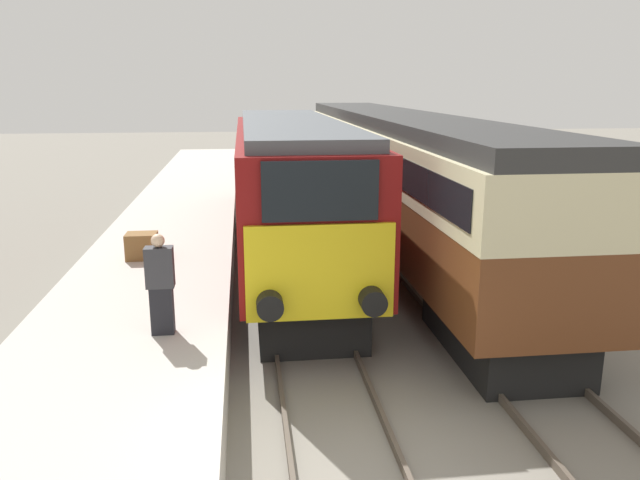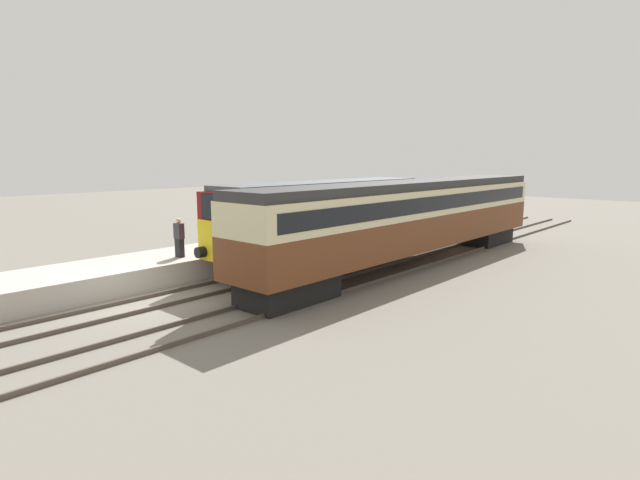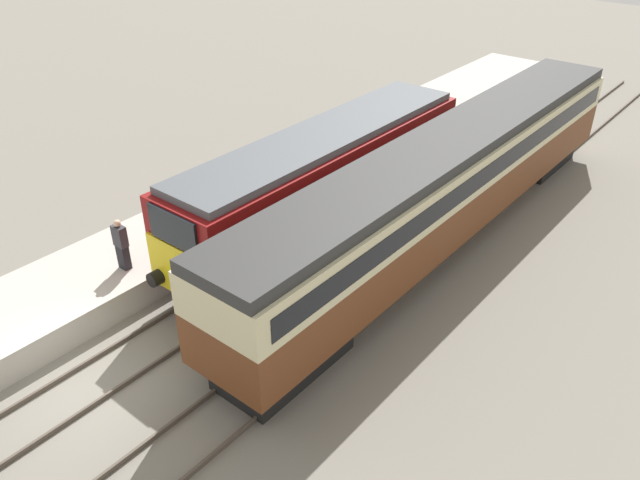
% 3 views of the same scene
% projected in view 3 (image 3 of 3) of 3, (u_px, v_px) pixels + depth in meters
% --- Properties ---
extents(ground_plane, '(120.00, 120.00, 0.00)m').
position_uv_depth(ground_plane, '(88.00, 386.00, 15.91)').
color(ground_plane, slate).
extents(platform_left, '(3.50, 50.00, 0.90)m').
position_uv_depth(platform_left, '(227.00, 214.00, 22.74)').
color(platform_left, '#B7B2A8').
rests_on(platform_left, ground_plane).
extents(rails_near_track, '(1.51, 60.00, 0.14)m').
position_uv_depth(rails_near_track, '(230.00, 294.00, 19.18)').
color(rails_near_track, '#4C4238').
rests_on(rails_near_track, ground_plane).
extents(rails_far_track, '(1.50, 60.00, 0.14)m').
position_uv_depth(rails_far_track, '(315.00, 340.00, 17.34)').
color(rails_far_track, '#4C4238').
rests_on(rails_far_track, ground_plane).
extents(locomotive, '(2.70, 13.08, 3.96)m').
position_uv_depth(locomotive, '(324.00, 181.00, 21.09)').
color(locomotive, black).
rests_on(locomotive, ground_plane).
extents(passenger_carriage, '(2.75, 20.97, 4.00)m').
position_uv_depth(passenger_carriage, '(449.00, 178.00, 20.72)').
color(passenger_carriage, black).
rests_on(passenger_carriage, ground_plane).
extents(person_on_platform, '(0.44, 0.26, 1.66)m').
position_uv_depth(person_on_platform, '(121.00, 245.00, 18.50)').
color(person_on_platform, black).
rests_on(person_on_platform, platform_left).
extents(luggage_crate, '(0.70, 0.56, 0.60)m').
position_uv_depth(luggage_crate, '(215.00, 195.00, 22.38)').
color(luggage_crate, brown).
rests_on(luggage_crate, platform_left).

